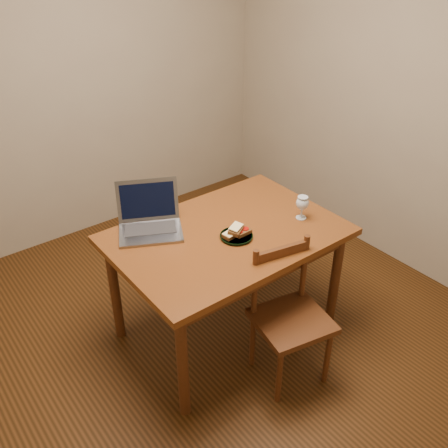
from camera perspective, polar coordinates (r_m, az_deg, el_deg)
floor at (r=3.35m, az=-1.85°, el=-11.53°), size 3.20×3.20×0.02m
back_wall at (r=3.99m, az=-16.53°, el=16.25°), size 3.20×0.02×2.60m
right_wall at (r=3.74m, az=18.85°, el=14.90°), size 0.02×3.20×2.60m
table at (r=2.91m, az=0.32°, el=-2.37°), size 1.30×0.90×0.74m
chair at (r=2.78m, az=7.59°, el=-9.85°), size 0.46×0.44×0.42m
plate at (r=2.81m, az=1.43°, el=-1.41°), size 0.19×0.19×0.02m
sandwich_cheese at (r=2.79m, az=0.82°, el=-1.15°), size 0.10×0.07×0.03m
sandwich_tomato at (r=2.81m, az=2.11°, el=-0.85°), size 0.10×0.06×0.03m
sandwich_top at (r=2.79m, az=1.38°, el=-0.59°), size 0.12×0.11×0.03m
milk_glass at (r=2.99m, az=8.90°, el=1.88°), size 0.08×0.08×0.15m
laptop at (r=2.90m, az=-8.54°, el=0.79°), size 0.46×0.45×0.26m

